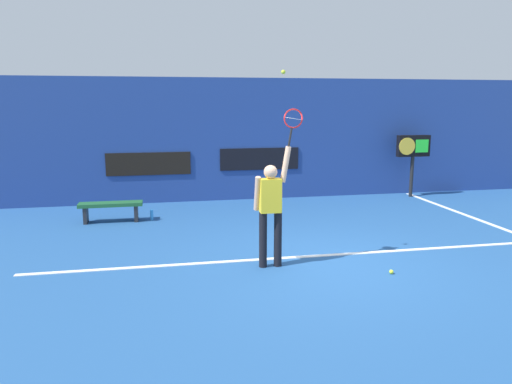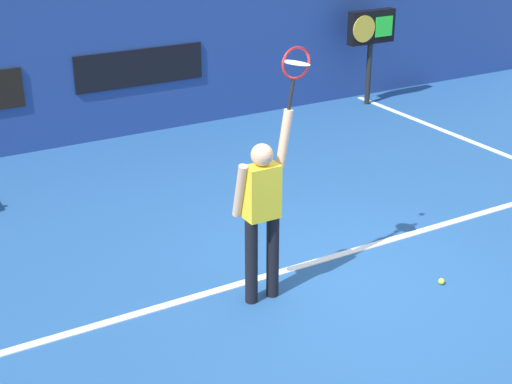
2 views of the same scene
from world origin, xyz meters
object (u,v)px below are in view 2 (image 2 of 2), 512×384
Objects in this scene: tennis_player at (262,209)px; spare_ball at (442,281)px; tennis_racket at (296,67)px; scoreboard_clock at (371,31)px.

spare_ball is at bearing -21.87° from tennis_player.
tennis_player is 2.17m from spare_ball.
tennis_racket is at bearing -0.69° from tennis_player.
tennis_racket reaches higher than tennis_player.
tennis_racket reaches higher than scoreboard_clock.
tennis_racket is at bearing -134.35° from scoreboard_clock.
tennis_player is 3.20× the size of tennis_racket.
scoreboard_clock is at bearing 58.87° from spare_ball.
scoreboard_clock is (5.28, 5.03, 0.36)m from tennis_player.
scoreboard_clock is 6.86m from spare_ball.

